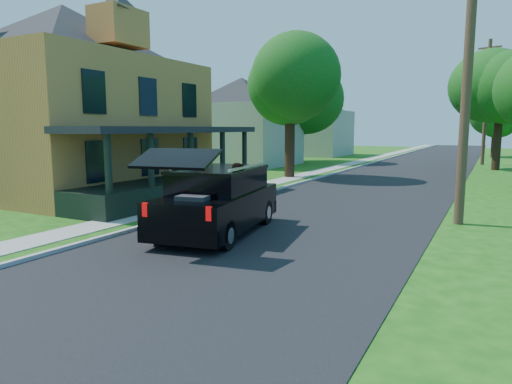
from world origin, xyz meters
The scene contains 17 objects.
ground centered at (0.00, 0.00, 0.00)m, with size 140.00×140.00×0.00m, color #194F0F.
street centered at (0.00, 20.00, 0.00)m, with size 8.00×120.00×0.02m, color black.
curb centered at (-4.05, 20.00, 0.00)m, with size 0.15×120.00×0.12m, color #ABAAA5.
sidewalk centered at (-5.60, 20.00, 0.00)m, with size 1.30×120.00×0.03m, color gray.
front_walk centered at (-9.50, 6.00, 0.00)m, with size 6.50×1.20×0.03m, color gray.
main_house centered at (-12.80, 5.99, 4.92)m, with size 15.56×15.56×10.10m.
neighbor_house_mid centered at (-13.50, 24.00, 4.19)m, with size 12.78×12.78×8.30m.
neighbor_house_far centered at (-13.50, 40.00, 4.19)m, with size 12.78×12.78×8.30m.
black_suv centered at (-1.64, 1.50, 0.98)m, with size 2.92×5.77×2.57m.
skateboarder centered at (-1.00, 1.50, 1.23)m, with size 0.93×0.78×1.73m.
skateboard centered at (-0.96, 1.37, 0.46)m, with size 0.69×0.20×0.85m.
tree_left_mid centered at (-6.05, 16.80, 5.97)m, with size 6.74×6.37×8.96m.
tree_left_far centered at (-10.51, 29.38, 6.57)m, with size 8.20×8.33×10.15m.
tree_right_mid centered at (5.45, 28.41, 6.28)m, with size 7.06×6.80×9.32m.
tree_right_far centered at (5.21, 45.19, 4.84)m, with size 5.94×6.05×7.58m.
utility_pole_near centered at (4.50, 6.25, 5.93)m, with size 1.84×0.33×11.52m.
utility_pole_far centered at (4.50, 33.28, 5.28)m, with size 1.75×0.69×10.25m.
Camera 1 is at (5.40, -9.55, 3.06)m, focal length 32.00 mm.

